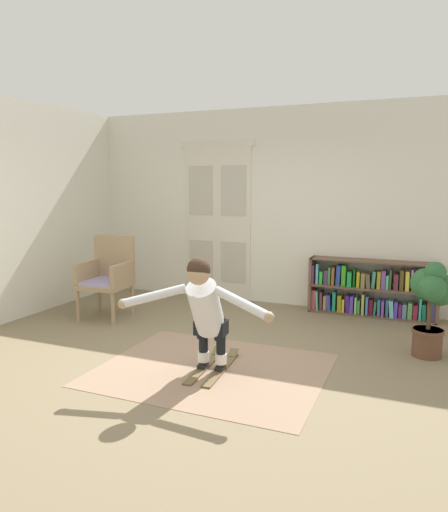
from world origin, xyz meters
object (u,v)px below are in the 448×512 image
Objects in this scene: bookshelf at (371,291)px; person_skier at (205,307)px; skis_pair at (213,366)px; potted_plant at (432,298)px; wicker_chair at (108,274)px.

person_skier is (-1.20, -2.79, 0.34)m from bookshelf.
skis_pair is 0.63× the size of person_skier.
potted_plant is at bearing -61.97° from bookshelf.
potted_plant reaches higher than skis_pair.
skis_pair is at bearing -115.40° from bookshelf.
wicker_chair is 2.51m from person_skier.
potted_plant is at bearing 31.42° from skis_pair.
wicker_chair is 1.09× the size of potted_plant.
skis_pair is (-1.95, -1.19, -0.60)m from potted_plant.
person_skier is (-1.94, -1.41, 0.06)m from potted_plant.
wicker_chair is at bearing 146.67° from person_skier.
bookshelf is 1.67× the size of potted_plant.
wicker_chair is 0.77× the size of person_skier.
person_skier is at bearing -85.76° from skis_pair.
bookshelf is at bearing 64.60° from skis_pair.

